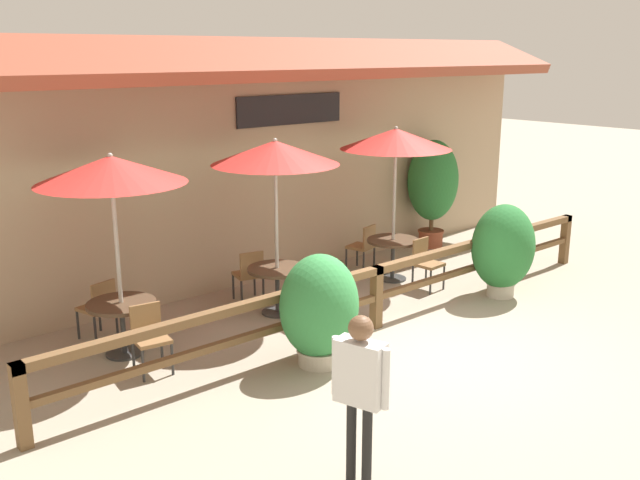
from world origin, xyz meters
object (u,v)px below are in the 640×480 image
object	(u,v)px
chair_middle_wallside	(249,273)
patio_umbrella_far	(396,139)
potted_plant_small_flowering	(433,183)
potted_plant_corner_fern	(503,248)
dining_table_far	(393,247)
chair_far_wallside	(363,245)
chair_near_wallside	(99,306)
patio_umbrella_middle	(275,153)
dining_table_middle	(277,277)
chair_far_streetside	(426,261)
patio_umbrella_near	(111,170)
dining_table_near	(122,313)
pedestrian	(360,379)
chair_middle_streetside	(309,293)
chair_near_streetside	(150,335)
potted_plant_entrance_palm	(319,309)

from	to	relation	value
chair_middle_wallside	patio_umbrella_far	bearing A→B (deg)	178.75
chair_middle_wallside	potted_plant_small_flowering	xyz separation A→B (m)	(4.90, 0.36, 0.85)
chair_middle_wallside	potted_plant_corner_fern	size ratio (longest dim) A/B	0.56
dining_table_far	chair_far_wallside	distance (m)	0.74
potted_plant_small_flowering	chair_near_wallside	bearing A→B (deg)	-178.08
chair_near_wallside	potted_plant_small_flowering	distance (m)	7.47
patio_umbrella_middle	dining_table_middle	bearing A→B (deg)	0.00
patio_umbrella_middle	chair_middle_wallside	world-z (taller)	patio_umbrella_middle
chair_far_streetside	potted_plant_small_flowering	world-z (taller)	potted_plant_small_flowering
patio_umbrella_near	patio_umbrella_middle	size ratio (longest dim) A/B	1.00
chair_near_wallside	dining_table_far	xyz separation A→B (m)	(5.16, -0.80, 0.10)
dining_table_near	chair_far_wallside	xyz separation A→B (m)	(5.12, 0.65, -0.10)
patio_umbrella_far	pedestrian	size ratio (longest dim) A/B	1.61
patio_umbrella_far	dining_table_middle	bearing A→B (deg)	-179.57
patio_umbrella_near	chair_middle_streetside	size ratio (longest dim) A/B	3.13
patio_umbrella_near	chair_near_wallside	xyz separation A→B (m)	(-0.01, 0.72, -2.03)
dining_table_middle	chair_far_wallside	world-z (taller)	chair_far_wallside
chair_far_wallside	patio_umbrella_near	bearing A→B (deg)	-7.07
dining_table_near	chair_middle_streetside	distance (m)	2.72
chair_middle_wallside	chair_near_wallside	bearing A→B (deg)	10.90
chair_middle_wallside	potted_plant_corner_fern	xyz separation A→B (m)	(3.36, -2.50, 0.34)
potted_plant_small_flowering	dining_table_middle	bearing A→B (deg)	-167.63
potted_plant_small_flowering	chair_middle_wallside	bearing A→B (deg)	-175.83
dining_table_near	chair_far_wallside	distance (m)	5.16
patio_umbrella_middle	chair_far_wallside	bearing A→B (deg)	16.19
dining_table_far	pedestrian	bearing A→B (deg)	-139.02
potted_plant_corner_fern	pedestrian	size ratio (longest dim) A/B	0.92
chair_middle_wallside	pedestrian	world-z (taller)	pedestrian
dining_table_near	patio_umbrella_far	bearing A→B (deg)	-0.89
chair_near_streetside	patio_umbrella_near	bearing A→B (deg)	100.52
chair_middle_streetside	chair_middle_wallside	distance (m)	1.42
patio_umbrella_middle	chair_middle_streetside	bearing A→B (deg)	-85.00
dining_table_far	dining_table_near	bearing A→B (deg)	179.11
chair_near_streetside	potted_plant_corner_fern	world-z (taller)	potted_plant_corner_fern
potted_plant_corner_fern	dining_table_near	bearing A→B (deg)	162.09
dining_table_middle	chair_far_streetside	size ratio (longest dim) A/B	1.05
patio_umbrella_near	chair_middle_streetside	bearing A→B (deg)	-17.27
patio_umbrella_near	dining_table_near	xyz separation A→B (m)	(0.00, 0.00, -1.93)
patio_umbrella_near	chair_far_wallside	xyz separation A→B (m)	(5.12, 0.65, -2.03)
chair_near_streetside	chair_far_streetside	bearing A→B (deg)	7.22
chair_middle_streetside	potted_plant_entrance_palm	xyz separation A→B (m)	(-0.79, -1.15, 0.27)
dining_table_near	patio_umbrella_far	world-z (taller)	patio_umbrella_far
dining_table_middle	chair_middle_wallside	world-z (taller)	chair_middle_wallside
dining_table_far	pedestrian	xyz separation A→B (m)	(-4.81, -4.18, 0.50)
potted_plant_small_flowering	potted_plant_corner_fern	bearing A→B (deg)	-118.17
chair_near_streetside	potted_plant_corner_fern	distance (m)	5.97
patio_umbrella_middle	chair_far_streetside	world-z (taller)	patio_umbrella_middle
pedestrian	chair_near_wallside	bearing A→B (deg)	-12.55
chair_near_wallside	patio_umbrella_middle	size ratio (longest dim) A/B	0.32
patio_umbrella_near	chair_middle_streetside	distance (m)	3.40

